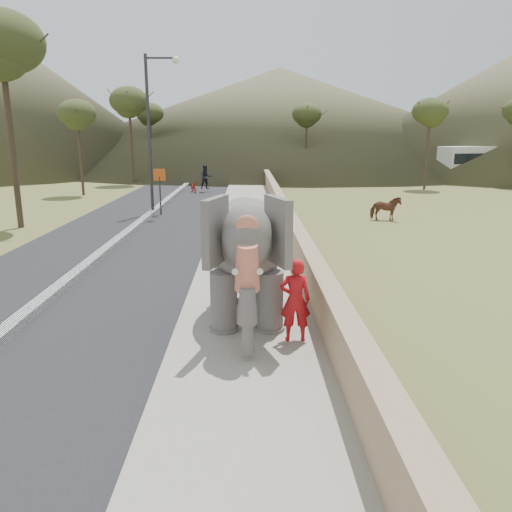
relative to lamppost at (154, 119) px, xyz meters
The scene contains 14 objects.
ground 18.11m from the lamppost, 74.40° to the right, with size 160.00×160.00×0.00m, color olive.
road 8.36m from the lamppost, 92.61° to the right, with size 7.00×120.00×0.03m, color black.
median 8.31m from the lamppost, 92.61° to the right, with size 0.35×120.00×0.22m, color black.
walkway 9.55m from the lamppost, 55.39° to the right, with size 3.00×120.00×0.15m, color #9E9687.
parapet 10.25m from the lamppost, 46.99° to the right, with size 0.30×120.00×1.10m, color tan.
lamppost is the anchor object (origin of this frame).
signboard 3.26m from the lamppost, 65.12° to the right, with size 0.60×0.08×2.40m.
cow 12.43m from the lamppost, 11.39° to the right, with size 0.65×1.42×1.20m, color brown.
distant_car 29.92m from the lamppost, 40.81° to the left, with size 1.70×4.23×1.44m, color #ABA9B0.
bus_white 33.71m from the lamppost, 34.80° to the left, with size 2.50×11.00×3.10m, color white.
hill_far 54.12m from the lamppost, 79.68° to the left, with size 80.00×80.00×14.00m, color brown.
elephant_and_man 16.84m from the lamppost, 73.42° to the right, with size 2.23×3.86×2.78m.
motorcyclist 11.09m from the lamppost, 82.71° to the left, with size 1.91×1.66×1.98m.
trees 12.21m from the lamppost, 60.07° to the left, with size 47.86×40.83×9.43m.
Camera 1 is at (0.04, -9.54, 4.08)m, focal length 35.00 mm.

